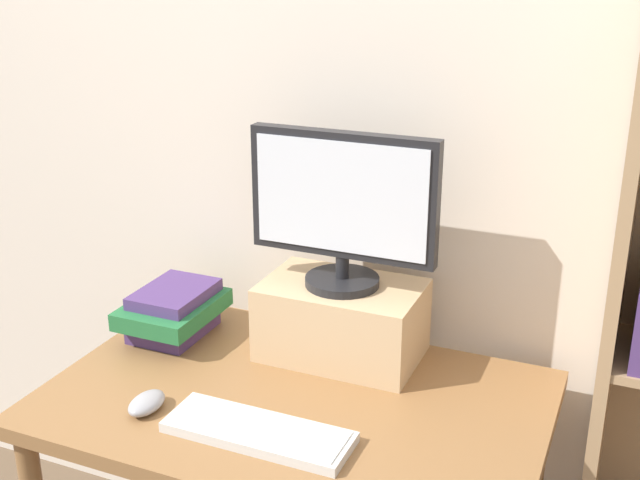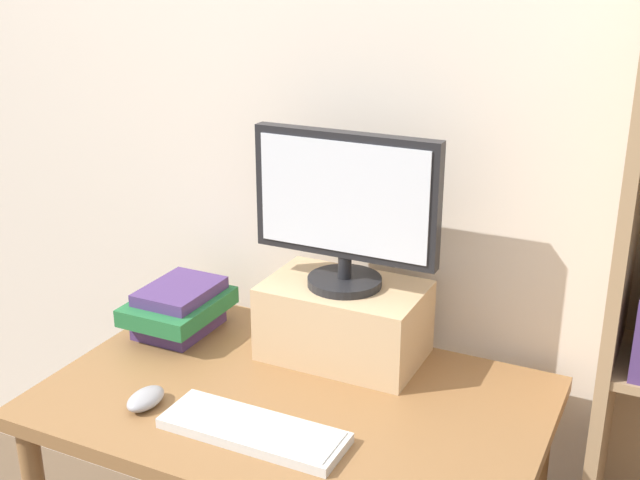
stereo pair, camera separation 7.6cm
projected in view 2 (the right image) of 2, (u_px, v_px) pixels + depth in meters
back_wall at (374, 126)px, 2.00m from camera, size 7.00×0.08×2.60m
desk at (293, 432)px, 1.84m from camera, size 1.11×0.71×0.77m
riser_box at (344, 320)px, 1.95m from camera, size 0.38×0.24×0.19m
computer_monitor at (345, 206)px, 1.85m from camera, size 0.45×0.18×0.37m
keyboard at (252, 429)px, 1.65m from camera, size 0.40×0.13×0.02m
computer_mouse at (146, 399)px, 1.75m from camera, size 0.06×0.10×0.04m
book_stack at (179, 308)px, 2.08m from camera, size 0.20×0.27×0.13m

